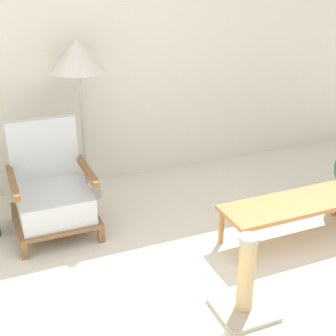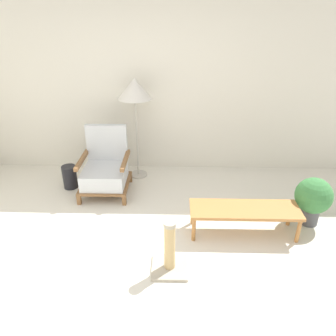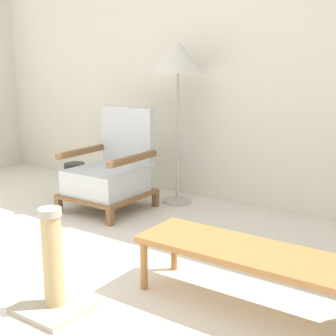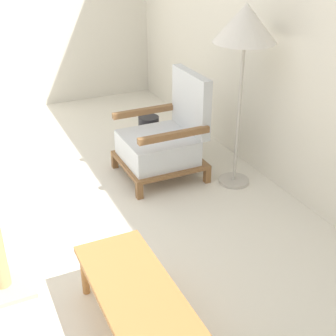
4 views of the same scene
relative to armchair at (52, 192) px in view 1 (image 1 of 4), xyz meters
name	(u,v)px [view 1 (image 1 of 4)]	position (x,y,z in m)	size (l,w,h in m)	color
wall_back	(99,44)	(0.67, 0.81, 1.02)	(8.00, 0.06, 2.70)	silver
armchair	(52,192)	(0.00, 0.00, 0.00)	(0.64, 0.67, 0.88)	brown
floor_lamp	(78,60)	(0.39, 0.47, 0.95)	(0.48, 0.48, 1.47)	#B7B2A8
coffee_table	(295,206)	(1.73, -0.90, -0.04)	(1.21, 0.39, 0.33)	#B2753D
scratching_post	(245,287)	(0.91, -1.50, -0.14)	(0.35, 0.35, 0.56)	#B2A893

